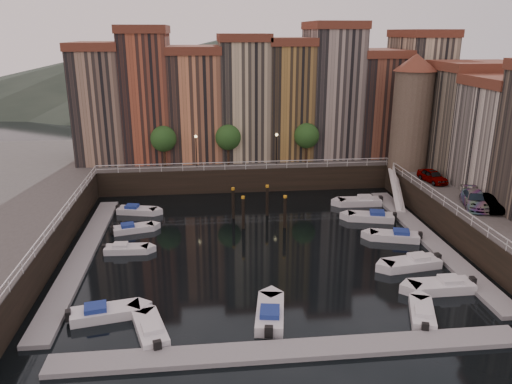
{
  "coord_description": "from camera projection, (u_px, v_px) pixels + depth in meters",
  "views": [
    {
      "loc": [
        -5.09,
        -43.31,
        19.23
      ],
      "look_at": [
        -0.01,
        4.0,
        3.89
      ],
      "focal_mm": 35.0,
      "sensor_mm": 36.0,
      "label": 1
    }
  ],
  "objects": [
    {
      "name": "car_a",
      "position": [
        432.0,
        177.0,
        55.83
      ],
      "size": [
        2.4,
        4.4,
        1.42
      ],
      "primitive_type": "imported",
      "rotation": [
        0.0,
        0.0,
        0.18
      ],
      "color": "gray",
      "rests_on": "quay_right"
    },
    {
      "name": "boat_left_3",
      "position": [
        132.0,
        228.0,
        50.19
      ],
      "size": [
        4.32,
        2.45,
        0.97
      ],
      "rotation": [
        0.0,
        0.0,
        0.25
      ],
      "color": "silver",
      "rests_on": "ground"
    },
    {
      "name": "quay_far",
      "position": [
        240.0,
        161.0,
        71.54
      ],
      "size": [
        80.0,
        20.0,
        3.0
      ],
      "primitive_type": "cube",
      "color": "black",
      "rests_on": "ground"
    },
    {
      "name": "corner_tower",
      "position": [
        412.0,
        110.0,
        60.02
      ],
      "size": [
        5.2,
        5.2,
        13.8
      ],
      "color": "#6B5B4C",
      "rests_on": "quay_right"
    },
    {
      "name": "boat_left_4",
      "position": [
        136.0,
        210.0,
        55.22
      ],
      "size": [
        4.62,
        2.57,
        1.03
      ],
      "rotation": [
        0.0,
        0.0,
        -0.23
      ],
      "color": "silver",
      "rests_on": "ground"
    },
    {
      "name": "dock_near",
      "position": [
        292.0,
        350.0,
        31.26
      ],
      "size": [
        30.0,
        2.0,
        0.35
      ],
      "primitive_type": "cube",
      "color": "gray",
      "rests_on": "ground"
    },
    {
      "name": "boat_near_0",
      "position": [
        150.0,
        330.0,
        33.07
      ],
      "size": [
        2.93,
        4.88,
        1.09
      ],
      "rotation": [
        0.0,
        0.0,
        1.86
      ],
      "color": "silver",
      "rests_on": "ground"
    },
    {
      "name": "boat_near_2",
      "position": [
        270.0,
        314.0,
        34.82
      ],
      "size": [
        2.69,
        5.34,
        1.2
      ],
      "rotation": [
        0.0,
        0.0,
        1.4
      ],
      "color": "silver",
      "rests_on": "ground"
    },
    {
      "name": "far_terrace",
      "position": [
        265.0,
        96.0,
        66.61
      ],
      "size": [
        48.7,
        10.3,
        17.5
      ],
      "color": "#967660",
      "rests_on": "quay_far"
    },
    {
      "name": "car_c",
      "position": [
        475.0,
        200.0,
        47.91
      ],
      "size": [
        3.56,
        5.6,
        1.51
      ],
      "primitive_type": "imported",
      "rotation": [
        0.0,
        0.0,
        -0.3
      ],
      "color": "gray",
      "rests_on": "quay_right"
    },
    {
      "name": "ground",
      "position": [
        261.0,
        244.0,
        47.4
      ],
      "size": [
        200.0,
        200.0,
        0.0
      ],
      "primitive_type": "plane",
      "color": "black",
      "rests_on": "ground"
    },
    {
      "name": "boat_right_0",
      "position": [
        443.0,
        286.0,
        38.69
      ],
      "size": [
        5.21,
        1.94,
        1.2
      ],
      "rotation": [
        0.0,
        0.0,
        3.15
      ],
      "color": "silver",
      "rests_on": "ground"
    },
    {
      "name": "promenade_trees",
      "position": [
        233.0,
        137.0,
        62.47
      ],
      "size": [
        21.2,
        3.2,
        5.2
      ],
      "color": "black",
      "rests_on": "quay_far"
    },
    {
      "name": "boat_right_1",
      "position": [
        413.0,
        263.0,
        42.53
      ],
      "size": [
        5.28,
        2.57,
        1.19
      ],
      "rotation": [
        0.0,
        0.0,
        3.29
      ],
      "color": "silver",
      "rests_on": "ground"
    },
    {
      "name": "boat_right_2",
      "position": [
        396.0,
        236.0,
        48.19
      ],
      "size": [
        5.0,
        2.97,
        1.12
      ],
      "rotation": [
        0.0,
        0.0,
        2.86
      ],
      "color": "silver",
      "rests_on": "ground"
    },
    {
      "name": "mooring_pilings",
      "position": [
        257.0,
        208.0,
        52.23
      ],
      "size": [
        5.43,
        4.11,
        3.78
      ],
      "color": "black",
      "rests_on": "ground"
    },
    {
      "name": "dock_left",
      "position": [
        83.0,
        254.0,
        44.75
      ],
      "size": [
        2.0,
        28.0,
        0.35
      ],
      "primitive_type": "cube",
      "color": "gray",
      "rests_on": "ground"
    },
    {
      "name": "gangway",
      "position": [
        396.0,
        188.0,
        58.01
      ],
      "size": [
        2.78,
        8.32,
        3.73
      ],
      "color": "white",
      "rests_on": "ground"
    },
    {
      "name": "boat_left_2",
      "position": [
        125.0,
        249.0,
        45.47
      ],
      "size": [
        4.16,
        1.67,
        0.95
      ],
      "rotation": [
        0.0,
        0.0,
        -0.04
      ],
      "color": "silver",
      "rests_on": "ground"
    },
    {
      "name": "boat_right_4",
      "position": [
        360.0,
        201.0,
        57.96
      ],
      "size": [
        5.17,
        2.03,
        1.18
      ],
      "rotation": [
        0.0,
        0.0,
        3.11
      ],
      "color": "silver",
      "rests_on": "ground"
    },
    {
      "name": "boat_near_3",
      "position": [
        422.0,
        314.0,
        35.02
      ],
      "size": [
        2.84,
        4.47,
        1.01
      ],
      "rotation": [
        0.0,
        0.0,
        1.24
      ],
      "color": "silver",
      "rests_on": "ground"
    },
    {
      "name": "boat_left_0",
      "position": [
        104.0,
        313.0,
        35.04
      ],
      "size": [
        5.13,
        2.67,
        1.15
      ],
      "rotation": [
        0.0,
        0.0,
        0.19
      ],
      "color": "silver",
      "rests_on": "ground"
    },
    {
      "name": "railings",
      "position": [
        255.0,
        190.0,
        50.86
      ],
      "size": [
        36.08,
        34.04,
        0.52
      ],
      "color": "white",
      "rests_on": "ground"
    },
    {
      "name": "boat_right_3",
      "position": [
        372.0,
        217.0,
        53.17
      ],
      "size": [
        5.18,
        2.94,
        1.16
      ],
      "rotation": [
        0.0,
        0.0,
        2.89
      ],
      "color": "silver",
      "rests_on": "ground"
    },
    {
      "name": "car_b",
      "position": [
        490.0,
        203.0,
        47.25
      ],
      "size": [
        2.12,
        4.43,
        1.4
      ],
      "primitive_type": "imported",
      "rotation": [
        0.0,
        0.0,
        -0.15
      ],
      "color": "gray",
      "rests_on": "quay_right"
    },
    {
      "name": "mountains",
      "position": [
        224.0,
        71.0,
        149.24
      ],
      "size": [
        145.0,
        100.0,
        18.0
      ],
      "color": "#2D382D",
      "rests_on": "ground"
    },
    {
      "name": "street_lamps",
      "position": [
        237.0,
        144.0,
        61.76
      ],
      "size": [
        10.36,
        0.36,
        4.18
      ],
      "color": "black",
      "rests_on": "quay_far"
    },
    {
      "name": "dock_right",
      "position": [
        428.0,
        239.0,
        48.04
      ],
      "size": [
        2.0,
        28.0,
        0.35
      ],
      "primitive_type": "cube",
      "color": "gray",
      "rests_on": "ground"
    }
  ]
}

